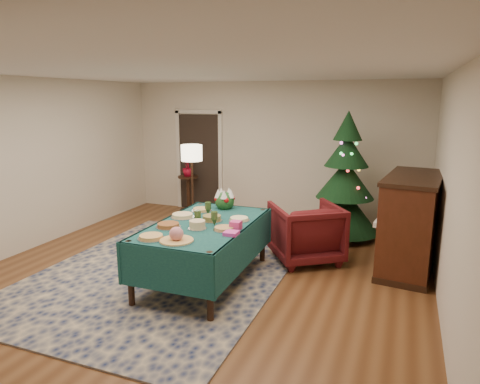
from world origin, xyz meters
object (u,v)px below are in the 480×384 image
at_px(side_table, 188,194).
at_px(floor_lamp, 192,158).
at_px(christmas_tree, 345,182).
at_px(potted_plant, 188,171).
at_px(gift_box, 236,225).
at_px(armchair, 306,230).
at_px(piano, 410,224).
at_px(buffet_table, 204,235).

bearing_deg(side_table, floor_lamp, -58.39).
bearing_deg(christmas_tree, potted_plant, 170.28).
xyz_separation_m(gift_box, potted_plant, (-2.38, 3.23, 0.03)).
bearing_deg(christmas_tree, armchair, -105.40).
bearing_deg(piano, potted_plant, 159.09).
distance_m(gift_box, potted_plant, 4.01).
distance_m(buffet_table, floor_lamp, 2.45).
bearing_deg(piano, christmas_tree, 133.76).
xyz_separation_m(floor_lamp, piano, (3.70, -0.56, -0.67)).
relative_size(armchair, christmas_tree, 0.44).
bearing_deg(potted_plant, side_table, 0.00).
relative_size(gift_box, side_table, 0.17).
bearing_deg(piano, buffet_table, -149.65).
relative_size(floor_lamp, piano, 0.96).
height_order(side_table, potted_plant, potted_plant).
xyz_separation_m(potted_plant, christmas_tree, (3.32, -0.57, 0.10)).
bearing_deg(potted_plant, floor_lamp, -58.39).
bearing_deg(buffet_table, christmas_tree, 60.90).
bearing_deg(floor_lamp, gift_box, -51.24).
height_order(armchair, piano, piano).
distance_m(potted_plant, christmas_tree, 3.37).
relative_size(christmas_tree, piano, 1.34).
height_order(gift_box, armchair, armchair).
height_order(gift_box, floor_lamp, floor_lamp).
xyz_separation_m(armchair, potted_plant, (-2.96, 1.89, 0.40)).
xyz_separation_m(buffet_table, piano, (2.48, 1.45, 0.02)).
bearing_deg(buffet_table, piano, 30.35).
xyz_separation_m(gift_box, piano, (2.00, 1.55, -0.20)).
bearing_deg(armchair, side_table, -66.97).
height_order(potted_plant, piano, piano).
bearing_deg(armchair, floor_lamp, -53.30).
height_order(potted_plant, christmas_tree, christmas_tree).
bearing_deg(side_table, christmas_tree, -9.72).
distance_m(armchair, piano, 1.45).
relative_size(buffet_table, piano, 1.27).
bearing_deg(potted_plant, piano, -20.91).
bearing_deg(piano, gift_box, -142.25).
bearing_deg(piano, armchair, -171.22).
bearing_deg(floor_lamp, potted_plant, 121.61).
relative_size(floor_lamp, christmas_tree, 0.72).
bearing_deg(buffet_table, floor_lamp, 121.09).
xyz_separation_m(buffet_table, christmas_tree, (1.42, 2.56, 0.34)).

